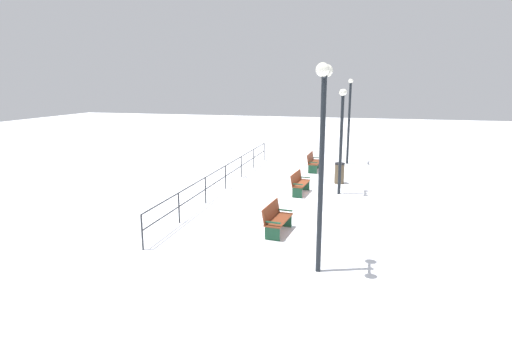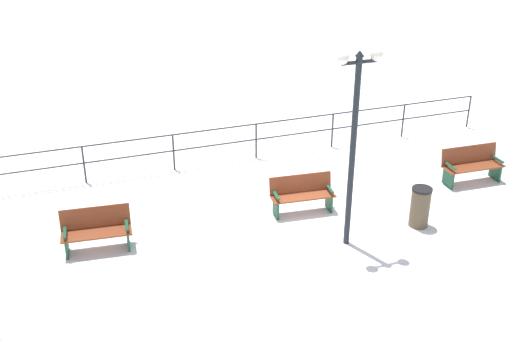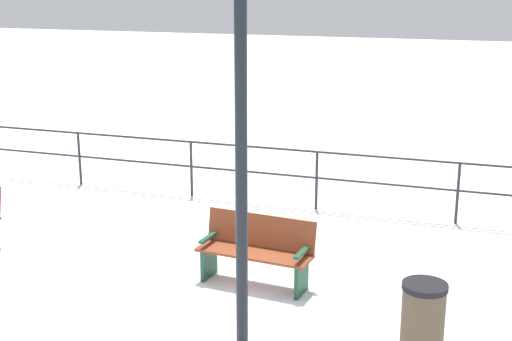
% 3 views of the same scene
% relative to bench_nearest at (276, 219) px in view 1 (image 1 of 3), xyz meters
% --- Properties ---
extents(ground_plane, '(80.00, 80.00, 0.00)m').
position_rel_bench_nearest_xyz_m(ground_plane, '(-0.00, 4.84, -0.47)').
color(ground_plane, white).
rests_on(ground_plane, ground).
extents(bench_nearest, '(0.72, 1.54, 0.92)m').
position_rel_bench_nearest_xyz_m(bench_nearest, '(0.00, 0.00, 0.00)').
color(bench_nearest, brown).
rests_on(bench_nearest, ground).
extents(bench_second, '(0.65, 1.58, 0.91)m').
position_rel_bench_nearest_xyz_m(bench_second, '(-0.04, 4.84, 0.01)').
color(bench_second, brown).
rests_on(bench_second, ground).
extents(bench_third, '(0.64, 1.65, 0.94)m').
position_rel_bench_nearest_xyz_m(bench_third, '(-0.07, 9.69, 0.02)').
color(bench_third, brown).
rests_on(bench_third, ground).
extents(lamppost_near, '(0.31, 1.18, 5.06)m').
position_rel_bench_nearest_xyz_m(lamppost_near, '(1.59, -2.39, 3.10)').
color(lamppost_near, black).
rests_on(lamppost_near, ground).
extents(lamppost_middle, '(0.27, 1.01, 4.38)m').
position_rel_bench_nearest_xyz_m(lamppost_middle, '(1.59, 5.23, 2.48)').
color(lamppost_middle, black).
rests_on(lamppost_middle, ground).
extents(lamppost_far, '(0.24, 1.12, 4.85)m').
position_rel_bench_nearest_xyz_m(lamppost_far, '(1.59, 12.22, 2.61)').
color(lamppost_far, black).
rests_on(lamppost_far, ground).
extents(waterfront_railing, '(0.05, 14.34, 1.06)m').
position_rel_bench_nearest_xyz_m(waterfront_railing, '(-3.34, 4.84, 0.26)').
color(waterfront_railing, '#26282D').
rests_on(waterfront_railing, ground).
extents(trash_bin, '(0.46, 0.46, 0.97)m').
position_rel_bench_nearest_xyz_m(trash_bin, '(1.47, 7.15, 0.02)').
color(trash_bin, brown).
rests_on(trash_bin, ground).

